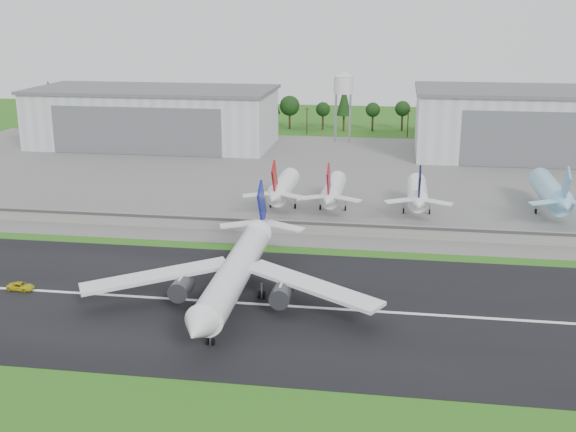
% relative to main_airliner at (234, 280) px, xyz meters
% --- Properties ---
extents(ground, '(600.00, 600.00, 0.00)m').
position_rel_main_airliner_xyz_m(ground, '(11.12, -9.56, -4.89)').
color(ground, '#2C6217').
rests_on(ground, ground).
extents(runway, '(320.00, 60.00, 0.10)m').
position_rel_main_airliner_xyz_m(runway, '(11.12, 0.44, -4.84)').
color(runway, black).
rests_on(runway, ground).
extents(runway_centerline, '(220.00, 1.00, 0.02)m').
position_rel_main_airliner_xyz_m(runway_centerline, '(11.12, 0.44, -4.78)').
color(runway_centerline, white).
rests_on(runway_centerline, runway).
extents(apron, '(320.00, 150.00, 0.10)m').
position_rel_main_airliner_xyz_m(apron, '(11.12, 110.44, -4.84)').
color(apron, slate).
rests_on(apron, ground).
extents(blast_fence, '(240.00, 0.61, 3.50)m').
position_rel_main_airliner_xyz_m(blast_fence, '(11.12, 45.42, -3.09)').
color(blast_fence, gray).
rests_on(blast_fence, ground).
extents(hangar_west, '(97.00, 44.00, 23.20)m').
position_rel_main_airliner_xyz_m(hangar_west, '(-68.88, 155.35, 6.74)').
color(hangar_west, silver).
rests_on(hangar_west, ground).
extents(hangar_east, '(102.00, 47.00, 25.20)m').
position_rel_main_airliner_xyz_m(hangar_east, '(86.12, 155.35, 7.73)').
color(hangar_east, silver).
rests_on(hangar_east, ground).
extents(water_tower, '(8.40, 8.40, 29.40)m').
position_rel_main_airliner_xyz_m(water_tower, '(6.12, 175.44, 19.66)').
color(water_tower, '#99999E').
rests_on(water_tower, ground).
extents(utility_poles, '(230.00, 3.00, 12.00)m').
position_rel_main_airliner_xyz_m(utility_poles, '(11.12, 190.44, -4.89)').
color(utility_poles, black).
rests_on(utility_poles, ground).
extents(treeline, '(320.00, 16.00, 22.00)m').
position_rel_main_airliner_xyz_m(treeline, '(11.12, 205.44, -4.89)').
color(treeline, black).
rests_on(treeline, ground).
extents(main_airliner, '(57.28, 59.06, 18.17)m').
position_rel_main_airliner_xyz_m(main_airliner, '(0.00, 0.00, 0.00)').
color(main_airliner, white).
rests_on(main_airliner, runway).
extents(ground_vehicle, '(5.57, 2.83, 1.51)m').
position_rel_main_airliner_xyz_m(ground_vehicle, '(-43.77, 0.22, -4.04)').
color(ground_vehicle, gold).
rests_on(ground_vehicle, runway).
extents(parked_jet_red_a, '(7.36, 31.29, 16.62)m').
position_rel_main_airliner_xyz_m(parked_jet_red_a, '(-1.86, 66.99, 1.22)').
color(parked_jet_red_a, white).
rests_on(parked_jet_red_a, ground).
extents(parked_jet_red_b, '(7.36, 31.29, 16.40)m').
position_rel_main_airliner_xyz_m(parked_jet_red_b, '(12.22, 66.95, 1.02)').
color(parked_jet_red_b, white).
rests_on(parked_jet_red_b, ground).
extents(parked_jet_navy, '(7.36, 31.29, 16.49)m').
position_rel_main_airliner_xyz_m(parked_jet_navy, '(35.16, 66.97, 1.10)').
color(parked_jet_navy, white).
rests_on(parked_jet_navy, ground).
extents(parked_jet_skyblue, '(7.36, 37.29, 16.98)m').
position_rel_main_airliner_xyz_m(parked_jet_skyblue, '(70.87, 72.04, 1.52)').
color(parked_jet_skyblue, '#87CAE9').
rests_on(parked_jet_skyblue, ground).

